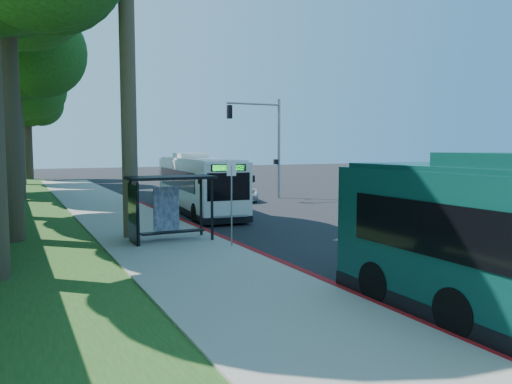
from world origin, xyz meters
TOP-DOWN VIEW (x-y plane):
  - ground at (0.00, 0.00)m, footprint 140.00×140.00m
  - sidewalk at (-7.30, 0.00)m, footprint 4.50×70.00m
  - red_curb at (-5.00, -4.00)m, footprint 0.25×30.00m
  - bus_shelter at (-7.26, -2.86)m, footprint 3.20×1.51m
  - stop_sign_pole at (-5.40, -5.00)m, footprint 0.35×0.06m
  - traffic_signal_pole at (3.78, 10.00)m, footprint 4.10×0.30m
  - tree_2 at (-11.89, 15.98)m, footprint 8.82×8.40m
  - tree_4 at (-11.40, 31.98)m, footprint 8.40×8.00m
  - tree_5 at (-10.41, 39.99)m, footprint 7.35×7.00m
  - white_bus at (-2.96, 5.36)m, footprint 3.33×11.20m
  - pickup at (1.47, 9.87)m, footprint 3.30×5.20m

SIDE VIEW (x-z plane):
  - ground at x=0.00m, z-range 0.00..0.00m
  - sidewalk at x=-7.30m, z-range 0.00..0.12m
  - red_curb at x=-5.00m, z-range 0.00..0.13m
  - pickup at x=1.47m, z-range 0.00..1.34m
  - white_bus at x=-2.96m, z-range -0.04..3.25m
  - bus_shelter at x=-7.26m, z-range 0.53..3.08m
  - stop_sign_pole at x=-5.40m, z-range 0.50..3.67m
  - traffic_signal_pole at x=3.78m, z-range 0.92..7.92m
  - tree_5 at x=-10.41m, z-range 2.53..15.39m
  - tree_4 at x=-11.40m, z-range 2.66..16.80m
  - tree_2 at x=-11.89m, z-range 2.92..18.04m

